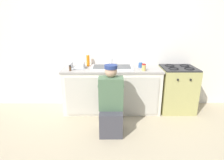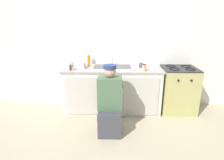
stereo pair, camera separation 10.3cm
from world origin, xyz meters
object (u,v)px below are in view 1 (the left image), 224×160
Objects in this scene: soap_bottle_orange at (88,60)px; stove_range at (177,89)px; sink_double_basin at (112,67)px; condiment_jar at (144,67)px; dish_rack_tray at (78,67)px; plumber_person at (111,105)px; spice_bottle_pepper at (70,68)px; coffee_mug at (141,65)px.

stove_range is at bearing -6.04° from soap_bottle_orange.
stove_range is at bearing -0.10° from sink_double_basin.
soap_bottle_orange is 1.12m from condiment_jar.
plumber_person is at bearing -51.53° from dish_rack_tray.
stove_range is 1.53m from plumber_person.
spice_bottle_pepper is 0.42× the size of soap_bottle_orange.
spice_bottle_pepper is 0.23m from dish_rack_tray.
sink_double_basin is at bearing -173.87° from coffee_mug.
plumber_person is (-1.31, -0.79, 0.02)m from stove_range.
coffee_mug is (0.58, 0.85, 0.46)m from plumber_person.
sink_double_basin reaches higher than coffee_mug.
coffee_mug is 0.98× the size of condiment_jar.
sink_double_basin is at bearing 14.27° from spice_bottle_pepper.
soap_bottle_orange reaches higher than coffee_mug.
plumber_person is 1.20m from soap_bottle_orange.
plumber_person is at bearing -148.95° from stove_range.
sink_double_basin is 0.56m from coffee_mug.
plumber_person reaches higher than spice_bottle_pepper.
condiment_jar is at bearing -8.97° from dish_rack_tray.
condiment_jar reaches higher than stove_range.
dish_rack_tray is 1.25m from condiment_jar.
soap_bottle_orange is at bearing 115.03° from plumber_person.
spice_bottle_pepper is at bearing -118.24° from dish_rack_tray.
plumber_person is 3.94× the size of dish_rack_tray.
soap_bottle_orange is at bearing 173.96° from stove_range.
condiment_jar is at bearing -85.63° from coffee_mug.
condiment_jar is (1.05, -0.38, -0.05)m from soap_bottle_orange.
plumber_person reaches higher than dish_rack_tray.
dish_rack_tray reaches higher than coffee_mug.
stove_range is at bearing 31.05° from plumber_person.
spice_bottle_pepper is 0.82× the size of condiment_jar.
dish_rack_tray is (-0.63, 0.80, 0.43)m from plumber_person.
stove_range is at bearing 14.72° from condiment_jar.
stove_range is 0.81× the size of plumber_person.
sink_double_basin is at bearing 179.90° from stove_range.
sink_double_basin is at bearing 88.55° from plumber_person.
sink_double_basin is 1.37m from stove_range.
soap_bottle_orange reaches higher than condiment_jar.
stove_range is 8.57× the size of spice_bottle_pepper.
sink_double_basin is at bearing 161.79° from condiment_jar.
sink_double_basin is at bearing -21.22° from soap_bottle_orange.
stove_range is 2.12m from spice_bottle_pepper.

